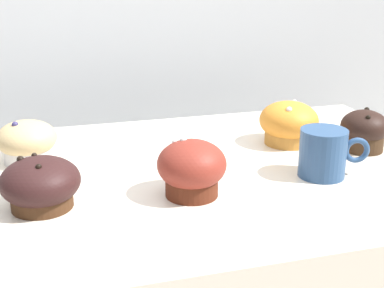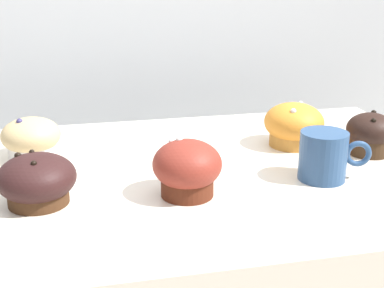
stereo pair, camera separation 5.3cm
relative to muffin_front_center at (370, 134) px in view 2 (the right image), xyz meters
name	(u,v)px [view 2 (the right image)]	position (x,y,z in m)	size (l,w,h in m)	color
wall_back	(142,104)	(-0.35, 0.59, -0.07)	(3.20, 0.10, 1.80)	#B2B7BC
muffin_front_center	(370,134)	(0.00, 0.00, 0.00)	(0.09, 0.09, 0.08)	#382415
muffin_back_left	(294,125)	(-0.12, 0.07, 0.00)	(0.12, 0.12, 0.08)	#C37F32
muffin_back_right	(187,169)	(-0.37, -0.11, 0.01)	(0.11, 0.11, 0.09)	#512112
muffin_front_left	(31,139)	(-0.62, 0.11, 0.00)	(0.11, 0.11, 0.08)	silver
muffin_front_right	(37,181)	(-0.60, -0.09, 0.00)	(0.12, 0.12, 0.08)	#422715
coffee_cup	(324,155)	(-0.14, -0.10, 0.00)	(0.12, 0.08, 0.08)	navy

